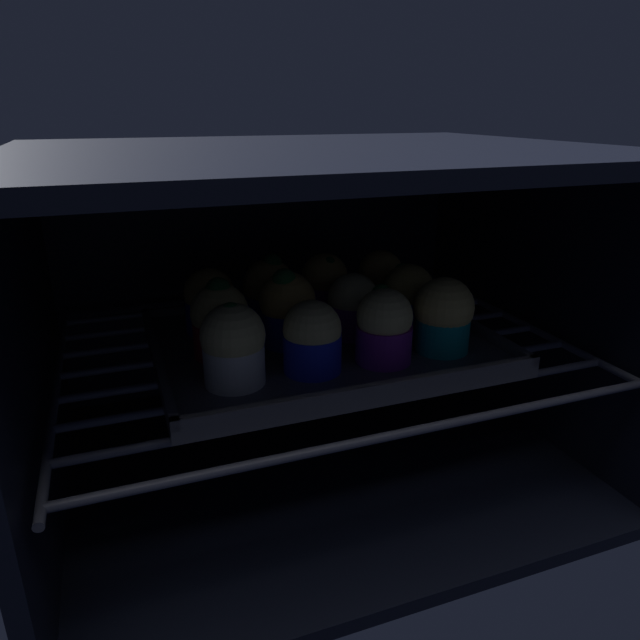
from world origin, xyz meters
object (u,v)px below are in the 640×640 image
(muffin_row0_col0, at_px, (233,345))
(muffin_row2_col1, at_px, (269,291))
(muffin_row1_col2, at_px, (353,307))
(muffin_row1_col3, at_px, (408,298))
(baking_tray, at_px, (320,343))
(muffin_row1_col0, at_px, (220,320))
(muffin_row2_col2, at_px, (325,285))
(muffin_row1_col1, at_px, (287,308))
(muffin_row2_col3, at_px, (380,282))
(muffin_row0_col2, at_px, (384,327))
(muffin_row2_col0, at_px, (210,302))
(muffin_row0_col1, at_px, (312,339))
(muffin_row0_col3, at_px, (443,315))

(muffin_row0_col0, height_order, muffin_row2_col1, muffin_row2_col1)
(muffin_row1_col2, distance_m, muffin_row1_col3, 0.07)
(baking_tray, relative_size, muffin_row2_col1, 4.33)
(muffin_row1_col0, xyz_separation_m, muffin_row2_col2, (0.14, 0.08, -0.00))
(muffin_row0_col0, bearing_deg, muffin_row1_col1, 44.76)
(muffin_row0_col0, relative_size, muffin_row2_col3, 1.04)
(muffin_row2_col2, bearing_deg, muffin_row2_col3, -5.04)
(muffin_row1_col0, bearing_deg, muffin_row1_col2, 1.80)
(baking_tray, relative_size, muffin_row1_col0, 4.30)
(muffin_row2_col3, bearing_deg, muffin_row1_col2, -134.26)
(muffin_row0_col2, bearing_deg, baking_tray, 117.67)
(muffin_row1_col2, distance_m, muffin_row2_col2, 0.07)
(muffin_row2_col0, distance_m, muffin_row2_col3, 0.21)
(muffin_row1_col0, relative_size, muffin_row2_col3, 1.10)
(baking_tray, relative_size, muffin_row0_col1, 5.02)
(muffin_row0_col0, xyz_separation_m, muffin_row1_col2, (0.15, 0.07, -0.00))
(baking_tray, bearing_deg, muffin_row1_col0, -177.97)
(muffin_row1_col1, distance_m, muffin_row1_col3, 0.14)
(muffin_row0_col1, distance_m, muffin_row1_col0, 0.10)
(muffin_row0_col3, relative_size, muffin_row2_col0, 1.08)
(muffin_row1_col0, distance_m, muffin_row2_col0, 0.07)
(baking_tray, distance_m, muffin_row2_col3, 0.13)
(baking_tray, distance_m, muffin_row0_col2, 0.09)
(muffin_row1_col2, bearing_deg, muffin_row0_col0, -154.03)
(baking_tray, bearing_deg, muffin_row2_col2, 65.67)
(muffin_row2_col0, bearing_deg, muffin_row0_col1, -62.68)
(muffin_row1_col2, relative_size, muffin_row2_col2, 0.93)
(muffin_row0_col1, height_order, muffin_row1_col1, muffin_row1_col1)
(muffin_row1_col0, distance_m, muffin_row2_col3, 0.23)
(muffin_row0_col3, height_order, muffin_row1_col2, muffin_row0_col3)
(muffin_row1_col0, height_order, muffin_row2_col0, muffin_row1_col0)
(muffin_row0_col1, bearing_deg, muffin_row0_col2, -2.73)
(muffin_row1_col0, bearing_deg, muffin_row1_col1, 4.24)
(muffin_row2_col3, bearing_deg, muffin_row0_col0, -146.87)
(muffin_row1_col0, distance_m, muffin_row2_col1, 0.11)
(muffin_row0_col0, relative_size, muffin_row0_col2, 1.01)
(muffin_row2_col3, bearing_deg, muffin_row1_col0, -161.26)
(baking_tray, bearing_deg, muffin_row0_col2, -62.33)
(baking_tray, xyz_separation_m, muffin_row1_col3, (0.11, -0.00, 0.04))
(muffin_row0_col3, xyz_separation_m, muffin_row2_col0, (-0.22, 0.14, -0.00))
(muffin_row2_col1, bearing_deg, muffin_row2_col3, -1.79)
(muffin_row0_col0, xyz_separation_m, muffin_row1_col1, (0.07, 0.07, 0.00))
(muffin_row2_col0, bearing_deg, muffin_row2_col3, 0.22)
(muffin_row1_col3, distance_m, muffin_row2_col0, 0.22)
(muffin_row1_col1, bearing_deg, muffin_row1_col3, -1.87)
(muffin_row0_col2, bearing_deg, muffin_row2_col3, 65.34)
(muffin_row0_col1, xyz_separation_m, muffin_row1_col1, (-0.00, 0.07, 0.01))
(muffin_row1_col1, distance_m, muffin_row2_col1, 0.07)
(muffin_row1_col1, bearing_deg, muffin_row1_col0, -175.76)
(muffin_row0_col2, xyz_separation_m, muffin_row2_col3, (0.07, 0.14, -0.00))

